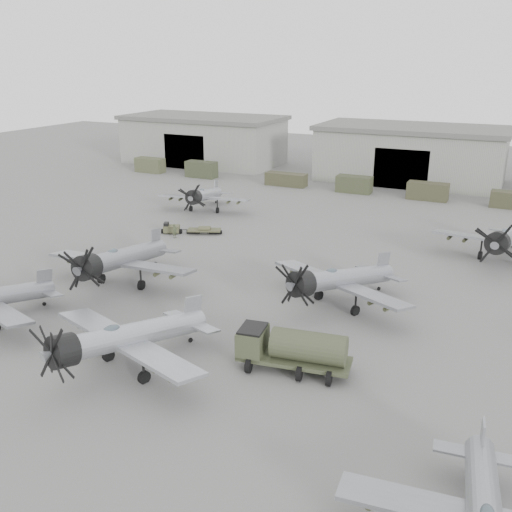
{
  "coord_description": "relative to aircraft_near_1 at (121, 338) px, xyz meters",
  "views": [
    {
      "loc": [
        16.93,
        -30.44,
        18.85
      ],
      "look_at": [
        -3.22,
        11.72,
        2.5
      ],
      "focal_mm": 40.0,
      "sensor_mm": 36.0,
      "label": 1
    }
  ],
  "objects": [
    {
      "name": "support_truck_0",
      "position": [
        -37.54,
        55.5,
        -1.13
      ],
      "size": [
        5.05,
        2.2,
        2.46
      ],
      "primitive_type": "cube",
      "color": "#454930",
      "rests_on": "ground"
    },
    {
      "name": "aircraft_mid_1",
      "position": [
        -9.24,
        11.35,
        0.12
      ],
      "size": [
        13.65,
        12.29,
        5.45
      ],
      "rotation": [
        0.0,
        0.0,
        0.06
      ],
      "color": "gray",
      "rests_on": "ground"
    },
    {
      "name": "support_truck_3",
      "position": [
        -1.31,
        55.5,
        -1.14
      ],
      "size": [
        5.12,
        2.2,
        2.43
      ],
      "primitive_type": "cube",
      "color": "#3A3E28",
      "rests_on": "ground"
    },
    {
      "name": "tug_trailer",
      "position": [
        -12.71,
        27.13,
        -1.88
      ],
      "size": [
        6.36,
        3.69,
        1.29
      ],
      "rotation": [
        0.0,
        0.0,
        0.41
      ],
      "color": "#46472F",
      "rests_on": "ground"
    },
    {
      "name": "fuel_tanker",
      "position": [
        9.48,
        4.89,
        -0.78
      ],
      "size": [
        7.42,
        4.02,
        2.76
      ],
      "rotation": [
        0.0,
        0.0,
        0.14
      ],
      "color": "#3A402A",
      "rests_on": "ground"
    },
    {
      "name": "aircraft_far_1",
      "position": [
        20.3,
        31.97,
        0.12
      ],
      "size": [
        13.73,
        12.36,
        5.46
      ],
      "rotation": [
        0.0,
        0.0,
        -0.13
      ],
      "color": "#919499",
      "rests_on": "ground"
    },
    {
      "name": "ground_crew",
      "position": [
        -12.73,
        25.3,
        -1.58
      ],
      "size": [
        0.45,
        0.62,
        1.56
      ],
      "primitive_type": "imported",
      "rotation": [
        0.0,
        0.0,
        1.42
      ],
      "color": "#3A422B",
      "rests_on": "ground"
    },
    {
      "name": "support_truck_4",
      "position": [
        9.22,
        55.5,
        -1.15
      ],
      "size": [
        5.55,
        2.2,
        2.41
      ],
      "primitive_type": "cube",
      "color": "#3A3926",
      "rests_on": "ground"
    },
    {
      "name": "support_truck_2",
      "position": [
        -12.1,
        55.5,
        -1.38
      ],
      "size": [
        6.38,
        2.2,
        1.96
      ],
      "primitive_type": "cube",
      "color": "#3A3925",
      "rests_on": "ground"
    },
    {
      "name": "aircraft_near_1",
      "position": [
        0.0,
        0.0,
        0.0
      ],
      "size": [
        12.95,
        11.66,
        5.19
      ],
      "rotation": [
        0.0,
        0.0,
        -0.31
      ],
      "color": "#9FA3A8",
      "rests_on": "ground"
    },
    {
      "name": "ground",
      "position": [
        4.25,
        5.5,
        -2.36
      ],
      "size": [
        220.0,
        220.0,
        0.0
      ],
      "primitive_type": "plane",
      "color": "#525350",
      "rests_on": "ground"
    },
    {
      "name": "aircraft_far_0",
      "position": [
        -15.45,
        36.16,
        -0.19
      ],
      "size": [
        12.03,
        10.83,
        4.78
      ],
      "rotation": [
        0.0,
        0.0,
        0.2
      ],
      "color": "#9A9CA3",
      "rests_on": "ground"
    },
    {
      "name": "aircraft_mid_2",
      "position": [
        8.98,
        15.2,
        -0.01
      ],
      "size": [
        12.6,
        11.43,
        5.17
      ],
      "rotation": [
        0.0,
        0.0,
        -0.43
      ],
      "color": "gray",
      "rests_on": "ground"
    },
    {
      "name": "hangar_center",
      "position": [
        4.25,
        67.47,
        2.01
      ],
      "size": [
        29.0,
        14.8,
        8.7
      ],
      "color": "gray",
      "rests_on": "ground"
    },
    {
      "name": "support_truck_1",
      "position": [
        -27.27,
        55.5,
        -1.05
      ],
      "size": [
        5.18,
        2.2,
        2.62
      ],
      "primitive_type": "cube",
      "color": "#343A26",
      "rests_on": "ground"
    },
    {
      "name": "hangar_left",
      "position": [
        -33.75,
        67.47,
        2.01
      ],
      "size": [
        29.0,
        14.8,
        8.7
      ],
      "color": "gray",
      "rests_on": "ground"
    }
  ]
}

